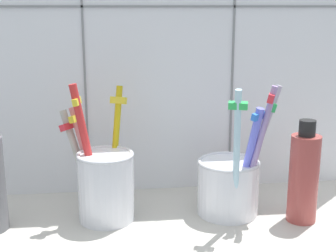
{
  "coord_description": "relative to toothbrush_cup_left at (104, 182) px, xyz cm",
  "views": [
    {
      "loc": [
        -6.94,
        -56.61,
        29.01
      ],
      "look_at": [
        0.0,
        1.14,
        14.29
      ],
      "focal_mm": 50.72,
      "sensor_mm": 36.0,
      "label": 1
    }
  ],
  "objects": [
    {
      "name": "tile_wall_back",
      "position": [
        8.24,
        10.65,
        15.41
      ],
      "size": [
        64.0,
        2.2,
        45.0
      ],
      "color": "white",
      "rests_on": "ground"
    },
    {
      "name": "soap_bottle",
      "position": [
        25.24,
        -3.57,
        0.92
      ],
      "size": [
        3.77,
        3.77,
        13.37
      ],
      "color": "#A5423E",
      "rests_on": "counter_slab"
    },
    {
      "name": "toothbrush_cup_left",
      "position": [
        0.0,
        0.0,
        0.0
      ],
      "size": [
        9.64,
        9.19,
        17.89
      ],
      "color": "white",
      "rests_on": "counter_slab"
    },
    {
      "name": "toothbrush_cup_right",
      "position": [
        16.48,
        -0.42,
        -0.76
      ],
      "size": [
        10.64,
        10.11,
        17.81
      ],
      "color": "white",
      "rests_on": "counter_slab"
    },
    {
      "name": "counter_slab",
      "position": [
        8.24,
        -1.35,
        -6.1
      ],
      "size": [
        64.0,
        22.0,
        2.0
      ],
      "primitive_type": "cube",
      "color": "#BCB7AD",
      "rests_on": "ground"
    }
  ]
}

